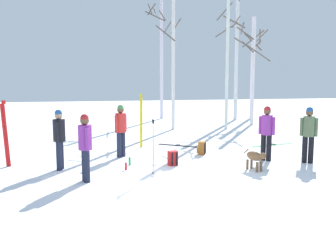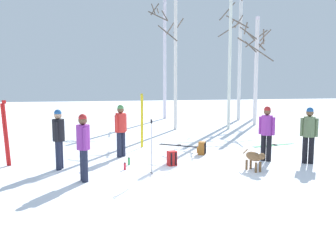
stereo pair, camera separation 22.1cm
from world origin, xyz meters
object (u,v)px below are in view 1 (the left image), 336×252
person_0 (267,130)px  water_bottle_1 (130,162)px  ski_poles_0 (153,146)px  dog (255,157)px  ski_pair_planted_1 (141,121)px  birch_tree_3 (236,56)px  person_4 (59,136)px  ski_pair_lying_0 (179,146)px  birch_tree_4 (253,69)px  birch_tree_5 (253,67)px  birch_tree_0 (173,51)px  ski_pair_lying_1 (272,145)px  birch_tree_1 (161,54)px  backpack_1 (202,148)px  birch_tree_2 (228,50)px  ski_pair_planted_0 (5,134)px  person_3 (121,127)px  person_1 (309,131)px  water_bottle_0 (126,166)px  person_2 (85,143)px

person_0 → water_bottle_1: (-4.26, 0.15, -0.87)m
person_0 → ski_poles_0: size_ratio=1.13×
dog → ski_pair_planted_1: 4.94m
person_0 → birch_tree_3: (2.92, 10.65, 2.76)m
person_4 → birch_tree_3: bearing=49.4°
person_0 → dog: (-0.85, -1.16, -0.59)m
ski_pair_lying_0 → birch_tree_4: size_ratio=0.27×
birch_tree_5 → person_4: bearing=-132.7°
birch_tree_0 → birch_tree_4: (4.57, 1.06, -0.86)m
ski_pair_lying_1 → water_bottle_1: bearing=-157.8°
ski_pair_planted_1 → ski_pair_lying_1: 5.12m
water_bottle_1 → birch_tree_1: 12.93m
backpack_1 → birch_tree_2: size_ratio=0.06×
ski_pair_planted_1 → ski_pair_lying_1: bearing=-5.1°
person_4 → ski_pair_planted_0: (-1.58, 0.69, -0.01)m
person_3 → birch_tree_0: 7.26m
person_1 → birch_tree_2: birch_tree_2 is taller
dog → birch_tree_2: size_ratio=0.12×
person_0 → water_bottle_0: size_ratio=8.02×
person_3 → backpack_1: size_ratio=3.90×
ski_poles_0 → birch_tree_5: (7.99, 12.52, 2.36)m
person_1 → backpack_1: (-2.86, 1.79, -0.77)m
water_bottle_1 → birch_tree_1: size_ratio=0.03×
person_2 → ski_pair_planted_0: 3.12m
person_1 → ski_pair_lying_0: (-3.28, 3.49, -0.97)m
water_bottle_0 → birch_tree_2: bearing=53.4°
person_0 → person_1: size_ratio=1.00×
ski_poles_0 → birch_tree_2: bearing=59.4°
backpack_1 → ski_poles_0: bearing=-129.3°
person_0 → ski_pair_lying_0: size_ratio=1.16×
birch_tree_0 → birch_tree_4: birch_tree_0 is taller
ski_poles_0 → birch_tree_3: (6.67, 11.84, 2.94)m
person_2 → person_4: 1.57m
person_0 → person_4: size_ratio=1.00×
ski_poles_0 → backpack_1: 3.22m
person_3 → ski_pair_lying_0: person_3 is taller
dog → ski_pair_planted_0: size_ratio=0.44×
person_1 → dog: 2.14m
birch_tree_2 → birch_tree_4: 2.53m
person_1 → birch_tree_4: (1.93, 8.97, 1.99)m
ski_pair_lying_0 → person_3: bearing=-145.1°
ski_pair_planted_1 → water_bottle_0: 3.54m
person_2 → ski_pair_planted_1: 4.73m
ski_pair_lying_0 → backpack_1: 1.76m
person_3 → birch_tree_1: birch_tree_1 is taller
ski_pair_lying_1 → backpack_1: size_ratio=4.22×
dog → backpack_1: (-0.89, 2.42, -0.17)m
dog → ski_poles_0: 2.93m
person_3 → person_0: bearing=-17.2°
ski_pair_planted_0 → ski_poles_0: size_ratio=1.28×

